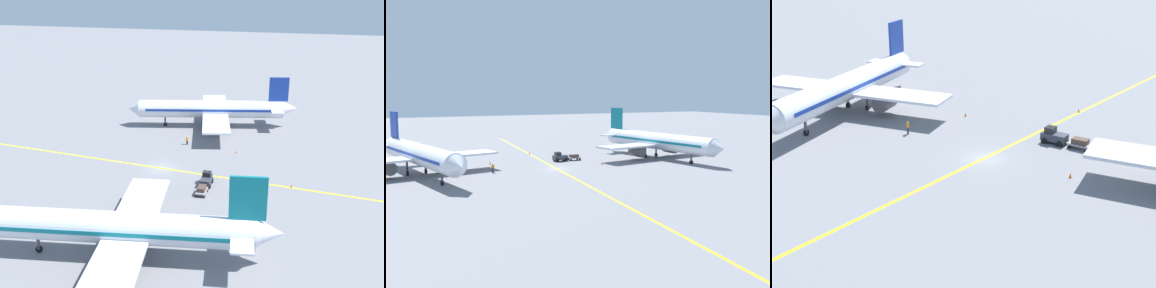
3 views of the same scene
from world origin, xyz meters
The scene contains 10 objects.
ground_plane centered at (0.00, 0.00, 0.00)m, with size 400.00×400.00×0.00m, color slate.
apron_yellow_centreline centered at (0.00, 0.00, 0.00)m, with size 0.40×120.00×0.01m, color yellow.
airplane_at_gate centered at (-25.03, -3.76, 3.71)m, with size 28.46×35.49×10.60m.
airplane_adjacent_stand centered at (23.97, -3.70, 3.71)m, with size 28.46×35.27×10.60m.
baggage_tug_dark centered at (-4.31, -8.64, 0.90)m, with size 3.01×1.78×2.11m.
baggage_cart_trailing centered at (-7.61, -8.68, 0.76)m, with size 2.61×1.43×1.24m.
ground_crew_worker centered at (11.87, -1.33, 0.91)m, with size 0.49×0.39×1.68m.
traffic_cone_near_nose centered at (-9.94, -0.71, 0.28)m, with size 0.32×0.32×0.55m, color orange.
traffic_cone_mid_apron centered at (9.82, -10.99, 0.28)m, with size 0.32×0.32×0.55m, color orange.
traffic_cone_by_wingtip centered at (-2.16, -21.33, 0.28)m, with size 0.32×0.32×0.55m, color orange.
Camera 2 is at (32.51, 76.21, 14.10)m, focal length 42.00 mm.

